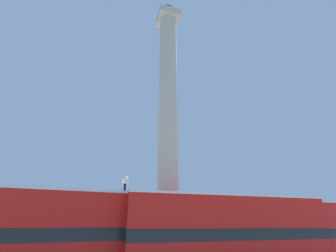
{
  "coord_description": "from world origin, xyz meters",
  "views": [
    {
      "loc": [
        -5.13,
        -16.59,
        2.94
      ],
      "look_at": [
        0.0,
        0.0,
        10.5
      ],
      "focal_mm": 24.0,
      "sensor_mm": 36.0,
      "label": 1
    }
  ],
  "objects_px": {
    "monument_column": "(168,153)",
    "street_lamp": "(123,213)",
    "bus_c": "(16,236)",
    "equestrian_statue": "(261,236)",
    "bus_a": "(229,234)"
  },
  "relations": [
    {
      "from": "monument_column",
      "to": "street_lamp",
      "type": "xyz_separation_m",
      "value": [
        -3.41,
        -1.61,
        -4.59
      ]
    },
    {
      "from": "bus_c",
      "to": "equestrian_statue",
      "type": "bearing_deg",
      "value": 19.97
    },
    {
      "from": "bus_a",
      "to": "bus_c",
      "type": "distance_m",
      "value": 10.27
    },
    {
      "from": "bus_c",
      "to": "equestrian_statue",
      "type": "distance_m",
      "value": 21.41
    },
    {
      "from": "equestrian_statue",
      "to": "bus_a",
      "type": "bearing_deg",
      "value": -116.4
    },
    {
      "from": "equestrian_statue",
      "to": "monument_column",
      "type": "bearing_deg",
      "value": -139.38
    },
    {
      "from": "bus_c",
      "to": "street_lamp",
      "type": "height_order",
      "value": "street_lamp"
    },
    {
      "from": "monument_column",
      "to": "equestrian_statue",
      "type": "height_order",
      "value": "monument_column"
    },
    {
      "from": "street_lamp",
      "to": "monument_column",
      "type": "bearing_deg",
      "value": 25.25
    },
    {
      "from": "bus_c",
      "to": "equestrian_statue",
      "type": "relative_size",
      "value": 1.78
    },
    {
      "from": "monument_column",
      "to": "street_lamp",
      "type": "bearing_deg",
      "value": -154.75
    },
    {
      "from": "bus_a",
      "to": "street_lamp",
      "type": "relative_size",
      "value": 1.96
    },
    {
      "from": "equestrian_statue",
      "to": "street_lamp",
      "type": "xyz_separation_m",
      "value": [
        -14.62,
        -6.24,
        1.75
      ]
    },
    {
      "from": "equestrian_statue",
      "to": "street_lamp",
      "type": "relative_size",
      "value": 1.02
    },
    {
      "from": "bus_c",
      "to": "street_lamp",
      "type": "distance_m",
      "value": 5.63
    }
  ]
}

